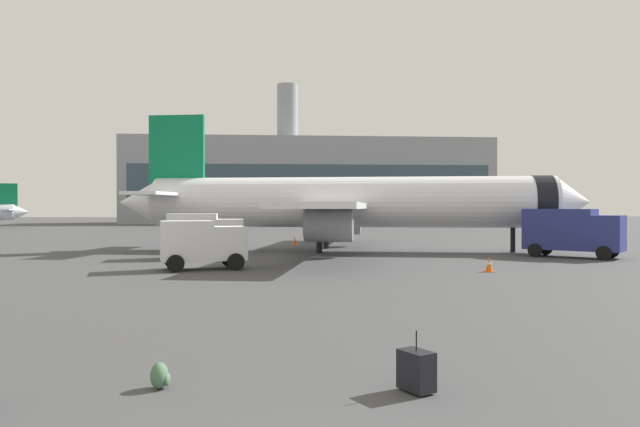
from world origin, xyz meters
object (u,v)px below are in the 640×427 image
fuel_truck (572,231)px  safety_cone_far (190,246)px  safety_cone_mid (489,265)px  traveller_backpack (160,376)px  airplane_at_gate (346,203)px  service_truck (205,233)px  safety_cone_near (295,241)px  cargo_van (202,242)px  rolling_suitcase (416,370)px

fuel_truck → safety_cone_far: bearing=165.3°
safety_cone_mid → traveller_backpack: 22.62m
airplane_at_gate → service_truck: bearing=-150.8°
safety_cone_near → safety_cone_far: safety_cone_far is taller
safety_cone_near → safety_cone_mid: size_ratio=1.04×
cargo_van → safety_cone_far: size_ratio=5.78×
rolling_suitcase → service_truck: bearing=103.8°
safety_cone_far → safety_cone_mid: bearing=-41.2°
fuel_truck → safety_cone_near: size_ratio=7.72×
fuel_truck → cargo_van: (-23.43, -5.78, -0.32)m
service_truck → traveller_backpack: (2.38, -27.94, -1.37)m
safety_cone_mid → safety_cone_far: size_ratio=0.93×
safety_cone_near → rolling_suitcase: rolling_suitcase is taller
cargo_van → rolling_suitcase: size_ratio=4.31×
safety_cone_far → traveller_backpack: 33.72m
fuel_truck → cargo_van: fuel_truck is taller
safety_cone_far → rolling_suitcase: bearing=-75.7°
service_truck → safety_cone_mid: 18.14m
cargo_van → rolling_suitcase: (6.30, -21.47, -1.06)m
airplane_at_gate → rolling_suitcase: 34.35m
safety_cone_near → safety_cone_far: (-8.02, -7.40, 0.02)m
airplane_at_gate → rolling_suitcase: bearing=-95.0°
traveller_backpack → safety_cone_far: bearing=97.0°
airplane_at_gate → safety_cone_far: 12.11m
rolling_suitcase → traveller_backpack: 4.64m
fuel_truck → safety_cone_mid: fuel_truck is taller
rolling_suitcase → traveller_backpack: size_ratio=2.29×
service_truck → cargo_van: 7.07m
safety_cone_mid → safety_cone_far: (-17.15, 15.00, 0.03)m
airplane_at_gate → fuel_truck: size_ratio=5.85×
traveller_backpack → rolling_suitcase: bearing=-7.0°
fuel_truck → rolling_suitcase: bearing=-122.1°
rolling_suitcase → traveller_backpack: (-4.60, 0.57, -0.16)m
service_truck → safety_cone_far: service_truck is taller
safety_cone_far → traveller_backpack: safety_cone_far is taller
airplane_at_gate → safety_cone_near: 8.85m
traveller_backpack → airplane_at_gate: bearing=77.3°
service_truck → safety_cone_far: bearing=107.3°
safety_cone_near → safety_cone_mid: (9.13, -22.40, -0.01)m
safety_cone_near → cargo_van: bearing=-105.7°
safety_cone_far → rolling_suitcase: 35.14m
safety_cone_far → rolling_suitcase: (8.70, -34.04, -0.01)m
airplane_at_gate → cargo_van: (-9.26, -12.60, -2.21)m
service_truck → rolling_suitcase: size_ratio=4.49×
service_truck → safety_cone_mid: bearing=-31.5°
service_truck → safety_cone_near: size_ratio=6.25×
service_truck → safety_cone_near: 14.44m
fuel_truck → cargo_van: size_ratio=1.28×
safety_cone_near → rolling_suitcase: bearing=-89.1°
fuel_truck → rolling_suitcase: (-17.12, -27.25, -1.38)m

